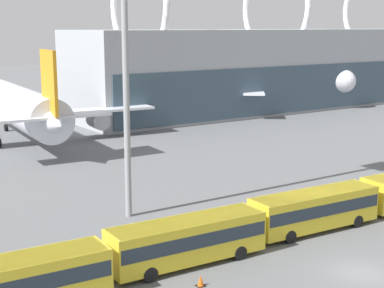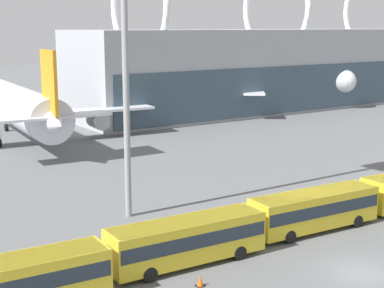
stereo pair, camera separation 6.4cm
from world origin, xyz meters
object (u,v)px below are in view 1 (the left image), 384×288
object	(u,v)px
shuttle_bus_0	(10,282)
shuttle_bus_1	(187,238)
airliner_parked_remote	(254,81)
airliner_at_gate_far	(22,108)
shuttle_bus_2	(315,208)
traffic_cone_1	(201,281)

from	to	relation	value
shuttle_bus_0	shuttle_bus_1	world-z (taller)	same
airliner_parked_remote	shuttle_bus_1	distance (m)	79.24
airliner_at_gate_far	shuttle_bus_0	xyz separation A→B (m)	(-16.76, -48.04, -3.04)
shuttle_bus_2	airliner_at_gate_far	bearing A→B (deg)	102.28
airliner_at_gate_far	shuttle_bus_0	size ratio (longest dim) A/B	3.32
shuttle_bus_1	shuttle_bus_2	size ratio (longest dim) A/B	1.00
airliner_at_gate_far	shuttle_bus_0	world-z (taller)	airliner_at_gate_far
airliner_at_gate_far	traffic_cone_1	size ratio (longest dim) A/B	53.79
shuttle_bus_1	traffic_cone_1	distance (m)	3.86
airliner_at_gate_far	shuttle_bus_1	distance (m)	48.15
shuttle_bus_1	shuttle_bus_2	world-z (taller)	same
airliner_at_gate_far	shuttle_bus_2	distance (m)	48.49
shuttle_bus_1	airliner_at_gate_far	bearing A→B (deg)	87.28
shuttle_bus_1	traffic_cone_1	size ratio (longest dim) A/B	16.18
shuttle_bus_0	shuttle_bus_2	bearing A→B (deg)	3.98
airliner_parked_remote	airliner_at_gate_far	bearing A→B (deg)	-131.26
shuttle_bus_0	traffic_cone_1	distance (m)	11.32
airliner_at_gate_far	shuttle_bus_2	world-z (taller)	airliner_at_gate_far
airliner_parked_remote	traffic_cone_1	bearing A→B (deg)	-94.77
shuttle_bus_0	shuttle_bus_2	world-z (taller)	same
airliner_parked_remote	traffic_cone_1	size ratio (longest dim) A/B	46.09
airliner_parked_remote	shuttle_bus_2	xyz separation A→B (m)	(-42.25, -57.64, -3.44)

